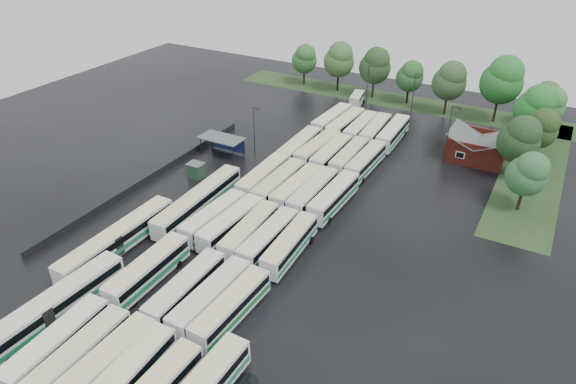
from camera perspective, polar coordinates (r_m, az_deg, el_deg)
The scene contains 59 objects.
ground at distance 72.28m, azimuth -6.03°, elevation -5.55°, with size 160.00×160.00×0.00m, color black.
brick_building at distance 99.23m, azimuth 20.19°, elevation 4.46°, with size 10.07×8.60×5.39m.
wash_shed at distance 95.05m, azimuth -7.26°, elevation 5.79°, with size 8.20×4.20×3.58m.
utility_hut at distance 88.60m, azimuth -10.17°, elevation 2.40°, with size 2.70×2.20×2.62m.
grass_strip_north at distance 124.12m, azimuth 12.06°, elevation 9.88°, with size 80.00×10.00×0.01m, color #243E1C.
grass_strip_east at distance 99.46m, azimuth 25.58°, elevation 2.12°, with size 10.00×50.00×0.01m, color #243E1C.
west_fence at distance 89.60m, azimuth -14.96°, elevation 1.62°, with size 0.10×50.00×1.20m, color #2D2D30.
bus_r0c0 at distance 60.12m, azimuth -24.26°, elevation -15.17°, with size 3.27×12.68×3.50m.
bus_r0c1 at distance 58.13m, azimuth -22.21°, elevation -16.53°, with size 2.96×12.44×3.44m.
bus_r0c2 at distance 56.15m, azimuth -19.90°, elevation -17.87°, with size 2.81×12.93×3.60m.
bus_r0c3 at distance 54.46m, azimuth -17.79°, elevation -19.31°, with size 3.31×13.01×3.59m.
bus_r1c0 at distance 66.13m, azimuth -15.28°, elevation -8.40°, with size 2.95×12.97×3.60m.
bus_r1c2 at distance 62.54m, azimuth -11.27°, elevation -10.47°, with size 2.85×12.61×3.50m.
bus_r1c3 at distance 60.79m, azimuth -8.57°, elevation -11.56°, with size 3.00×12.78×3.54m.
bus_r1c4 at distance 59.43m, azimuth -6.33°, elevation -12.63°, with size 2.98×12.39×3.43m.
bus_r2c0 at distance 74.33m, azimuth -8.25°, elevation -2.82°, with size 3.24×12.49×3.45m.
bus_r2c1 at distance 72.64m, azimuth -6.34°, elevation -3.52°, with size 3.25×12.66×3.49m.
bus_r2c2 at distance 70.86m, azimuth -4.28°, elevation -4.39°, with size 3.20×12.56×3.47m.
bus_r2c3 at distance 69.46m, azimuth -2.18°, elevation -5.14°, with size 2.68×12.34×3.43m.
bus_r2c4 at distance 68.23m, azimuth 0.22°, elevation -5.84°, with size 3.20×12.50×3.45m.
bus_r3c0 at distance 83.76m, azimuth -2.77°, elevation 1.66°, with size 3.03×13.03×3.61m.
bus_r3c1 at distance 81.93m, azimuth -1.00°, elevation 0.98°, with size 2.81×12.92×3.59m.
bus_r3c2 at distance 80.70m, azimuth 0.99°, elevation 0.45°, with size 3.01×12.69×3.51m.
bus_r3c3 at distance 79.47m, azimuth 2.80°, elevation -0.07°, with size 2.74×12.84×3.57m.
bus_r3c4 at distance 78.54m, azimuth 5.10°, elevation -0.56°, with size 3.05×12.97×3.59m.
bus_r4c0 at distance 93.99m, azimuth 1.27°, elevation 5.07°, with size 3.04×13.07×3.62m.
bus_r4c1 at distance 93.17m, azimuth 3.29°, elevation 4.78°, with size 3.33×13.07×3.61m.
bus_r4c2 at distance 91.64m, azimuth 4.83°, elevation 4.22°, with size 2.73×12.62×3.51m.
bus_r4c3 at distance 90.97m, azimuth 6.82°, elevation 3.87°, with size 2.72×12.40×3.45m.
bus_r4c4 at distance 89.76m, azimuth 8.62°, elevation 3.37°, with size 2.90×12.63×3.50m.
bus_r5c0 at distance 105.77m, azimuth 4.89°, elevation 7.96°, with size 3.31×13.14×3.63m.
bus_r5c1 at distance 104.03m, azimuth 6.38°, elevation 7.47°, with size 3.21×12.99×3.59m.
bus_r5c2 at distance 102.97m, azimuth 8.07°, elevation 7.06°, with size 2.71×12.39×3.44m.
bus_r5c3 at distance 102.14m, azimuth 9.67°, elevation 6.74°, with size 3.18×12.63×3.49m.
bus_r5c4 at distance 101.50m, azimuth 11.58°, elevation 6.43°, with size 3.08×13.05×3.62m.
artic_bus_west_a at distance 64.38m, azimuth -25.01°, elevation -11.80°, with size 3.56×19.57×3.61m.
artic_bus_west_b at distance 78.45m, azimuth -9.92°, elevation -0.96°, with size 3.25×19.34×3.58m.
artic_bus_west_c at distance 72.69m, azimuth -18.41°, elevation -5.02°, with size 2.84×19.35×3.59m.
minibus at distance 119.43m, azimuth 7.66°, elevation 10.22°, with size 3.34×6.46×2.69m.
tree_north_0 at distance 130.49m, azimuth 1.86°, elevation 14.60°, with size 6.23×6.23×10.32m.
tree_north_1 at distance 126.27m, azimuth 5.73°, elevation 14.46°, with size 7.30×7.30×12.10m.
tree_north_2 at distance 122.69m, azimuth 9.70°, elevation 13.70°, with size 7.28×7.28×12.06m.
tree_north_3 at distance 120.90m, azimuth 13.45°, elevation 12.44°, with size 6.12×6.12×10.13m.
tree_north_4 at distance 116.10m, azimuth 17.57°, elevation 11.75°, with size 7.24×7.24×11.99m.
tree_north_5 at distance 115.31m, azimuth 22.77°, elevation 11.45°, with size 8.62×8.62×14.28m.
tree_north_6 at distance 116.82m, azimuth 26.60°, elevation 9.36°, with size 6.01×6.01×9.96m.
tree_east_0 at distance 83.39m, azimuth 25.14°, elevation 1.88°, with size 6.01×6.01×9.95m.
tree_east_1 at distance 92.45m, azimuth 24.40°, elevation 5.43°, with size 6.89×6.89×11.40m.
tree_east_2 at distance 100.06m, azimuth 26.28°, elevation 6.41°, with size 6.31×6.31×10.45m.
tree_east_3 at distance 106.03m, azimuth 25.86°, elevation 8.50°, with size 7.47×7.47×12.37m.
tree_east_4 at distance 113.54m, azimuth 27.15°, elevation 8.68°, with size 6.02×6.02×9.98m.
lamp_post_ne at distance 94.12m, azimuth 17.49°, elevation 6.54°, with size 1.67×0.33×10.86m.
lamp_post_nw at distance 93.86m, azimuth -3.73°, elevation 7.22°, with size 1.42×0.28×9.22m.
lamp_post_back_w at distance 114.93m, azimuth 8.88°, elevation 11.67°, with size 1.58×0.31×10.23m.
lamp_post_back_e at distance 110.47m, azimuth 13.82°, elevation 10.51°, with size 1.64×0.32×10.63m.
puddle_0 at distance 62.91m, azimuth -21.88°, elevation -14.59°, with size 4.23×4.23×0.01m, color black.
puddle_2 at distance 77.14m, azimuth -11.10°, elevation -3.44°, with size 5.87×5.87×0.01m, color black.
puddle_3 at distance 67.70m, azimuth -5.01°, elevation -8.34°, with size 4.89×4.89×0.01m, color black.
puddle_4 at distance 54.65m, azimuth -4.70°, elevation -20.41°, with size 2.62×2.62×0.01m, color black.
Camera 1 is at (34.72, -47.20, 42.32)m, focal length 32.00 mm.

